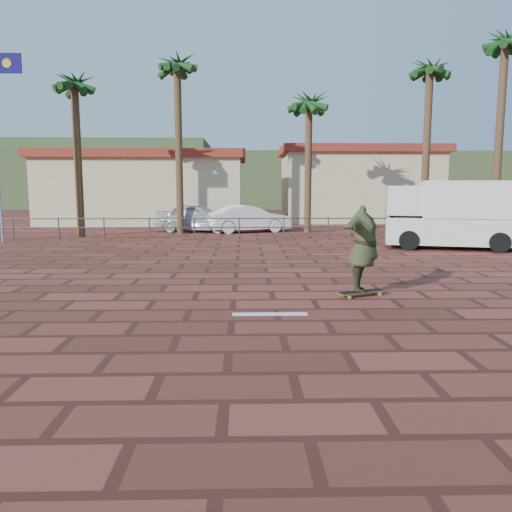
{
  "coord_description": "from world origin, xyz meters",
  "views": [
    {
      "loc": [
        0.23,
        -10.24,
        2.36
      ],
      "look_at": [
        0.49,
        0.93,
        0.8
      ],
      "focal_mm": 35.0,
      "sensor_mm": 36.0,
      "label": 1
    }
  ],
  "objects_px": {
    "car_silver": "(197,218)",
    "longboard": "(362,292)",
    "skateboarder": "(363,249)",
    "car_white": "(249,219)",
    "campervan": "(455,213)"
  },
  "relations": [
    {
      "from": "skateboarder",
      "to": "car_silver",
      "type": "bearing_deg",
      "value": 42.29
    },
    {
      "from": "skateboarder",
      "to": "car_silver",
      "type": "xyz_separation_m",
      "value": [
        -5.01,
        15.72,
        -0.3
      ]
    },
    {
      "from": "skateboarder",
      "to": "car_silver",
      "type": "distance_m",
      "value": 16.5
    },
    {
      "from": "car_silver",
      "to": "skateboarder",
      "type": "bearing_deg",
      "value": -145.67
    },
    {
      "from": "longboard",
      "to": "car_white",
      "type": "relative_size",
      "value": 0.27
    },
    {
      "from": "longboard",
      "to": "car_white",
      "type": "height_order",
      "value": "car_white"
    },
    {
      "from": "car_white",
      "to": "car_silver",
      "type": "bearing_deg",
      "value": 65.86
    },
    {
      "from": "longboard",
      "to": "car_silver",
      "type": "relative_size",
      "value": 0.26
    },
    {
      "from": "car_silver",
      "to": "car_white",
      "type": "distance_m",
      "value": 2.72
    },
    {
      "from": "car_silver",
      "to": "longboard",
      "type": "bearing_deg",
      "value": -145.67
    },
    {
      "from": "skateboarder",
      "to": "car_white",
      "type": "xyz_separation_m",
      "value": [
        -2.3,
        15.42,
        -0.34
      ]
    },
    {
      "from": "longboard",
      "to": "skateboarder",
      "type": "relative_size",
      "value": 0.51
    },
    {
      "from": "car_white",
      "to": "campervan",
      "type": "bearing_deg",
      "value": -149.98
    },
    {
      "from": "campervan",
      "to": "car_silver",
      "type": "distance_m",
      "value": 12.84
    },
    {
      "from": "skateboarder",
      "to": "car_white",
      "type": "distance_m",
      "value": 15.6
    }
  ]
}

